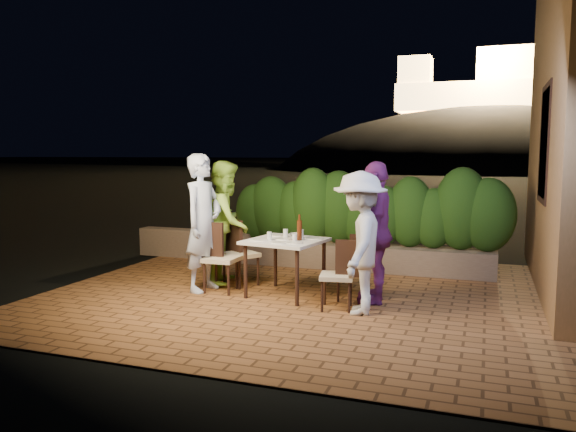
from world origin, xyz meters
The scene contains 31 objects.
ground centered at (0.00, 0.00, -0.02)m, with size 400.00×400.00×0.00m, color black.
terrace_floor centered at (0.00, 0.50, -0.07)m, with size 7.00×6.00×0.15m, color brown.
window_pane centered at (2.82, 1.50, 2.00)m, with size 0.08×1.00×1.40m, color black.
window_frame centered at (2.81, 1.50, 2.00)m, with size 0.06×1.15×1.55m, color black.
planter centered at (0.20, 2.30, 0.20)m, with size 4.20×0.55×0.40m, color brown.
hedge centered at (0.20, 2.30, 0.95)m, with size 4.00×0.70×1.10m, color #1D4011, non-canonical shape.
parapet centered at (-2.80, 2.30, 0.25)m, with size 2.20×0.30×0.50m, color brown.
hill centered at (2.00, 60.00, -4.00)m, with size 52.00×40.00×22.00m, color black.
fortress centered at (2.00, 60.00, 10.50)m, with size 26.00×8.00×8.00m, color #FFCC7A, non-canonical shape.
dining_table centered at (-0.36, 0.28, 0.38)m, with size 0.92×0.92×0.75m, color white, non-canonical shape.
plate_nw centered at (-0.66, 0.11, 0.76)m, with size 0.24×0.24×0.01m, color white.
plate_sw centered at (-0.59, 0.57, 0.76)m, with size 0.22×0.22×0.01m, color white.
plate_ne centered at (-0.15, 0.03, 0.76)m, with size 0.21×0.21×0.01m, color white.
plate_se centered at (-0.03, 0.48, 0.76)m, with size 0.25×0.25×0.01m, color white.
plate_centre centered at (-0.38, 0.29, 0.76)m, with size 0.23×0.23×0.01m, color white.
plate_front centered at (-0.33, -0.02, 0.76)m, with size 0.21×0.21×0.01m, color white.
glass_nw centered at (-0.54, 0.16, 0.81)m, with size 0.06×0.06×0.11m, color silver.
glass_sw centered at (-0.43, 0.47, 0.81)m, with size 0.07×0.07×0.11m, color silver.
glass_ne centered at (-0.20, 0.17, 0.80)m, with size 0.06×0.06×0.10m, color silver.
glass_se centered at (-0.20, 0.44, 0.81)m, with size 0.07×0.07×0.12m, color silver.
beer_bottle centered at (-0.17, 0.30, 0.92)m, with size 0.06×0.06×0.34m, color #4C1F0C, non-canonical shape.
bowl centered at (-0.34, 0.61, 0.77)m, with size 0.16×0.16×0.04m, color white.
chair_left_front centered at (-1.25, 0.20, 0.47)m, with size 0.44×0.44×0.94m, color black, non-canonical shape.
chair_left_back centered at (-1.17, 0.64, 0.46)m, with size 0.43×0.43×0.93m, color black, non-canonical shape.
chair_right_front centered at (0.44, -0.12, 0.42)m, with size 0.39×0.39×0.85m, color black, non-canonical shape.
chair_right_back centered at (0.49, 0.40, 0.42)m, with size 0.39×0.39×0.85m, color black, non-canonical shape.
diner_blue centered at (-1.51, 0.17, 0.94)m, with size 0.68×0.45×1.87m, color silver.
diner_green centered at (-1.42, 0.71, 0.88)m, with size 0.86×0.67×1.77m, color #A3DD45.
diner_white centered at (0.73, -0.19, 0.84)m, with size 1.08×0.62×1.67m, color silver.
diner_purple centered at (0.81, 0.37, 0.89)m, with size 1.04×0.43×1.78m, color #72266A.
parapet_lamp centered at (-2.20, 2.30, 0.57)m, with size 0.10×0.10×0.14m, color orange.
Camera 1 is at (2.11, -6.56, 1.88)m, focal length 35.00 mm.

